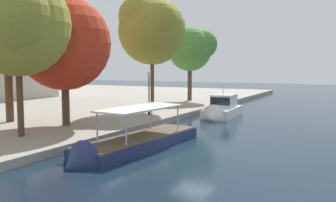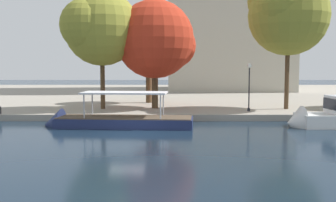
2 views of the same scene
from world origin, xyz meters
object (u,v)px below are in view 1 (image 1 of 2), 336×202
Objects in this scene: tree_0 at (62,45)px; tour_boat_1 at (131,147)px; tree_3 at (151,28)px; motor_yacht_2 at (221,112)px; lamp_post at (149,88)px; tree_2 at (16,23)px; tree_4 at (7,40)px; tree_1 at (193,49)px.

tour_boat_1 is at bearing -109.66° from tree_0.
motor_yacht_2 is at bearing -76.36° from tree_3.
lamp_post is 0.39× the size of tree_2.
tree_4 is at bearing -94.05° from tour_boat_1.
lamp_post is at bearing -152.88° from tree_3.
lamp_post is 0.45× the size of tree_4.
motor_yacht_2 is 22.42m from tree_4.
motor_yacht_2 reaches higher than tour_boat_1.
tree_1 is at bearing 3.63° from tree_3.
tree_1 is (11.82, 8.61, 7.68)m from motor_yacht_2.
tree_3 reaches higher than tour_boat_1.
lamp_post is at bearing -170.96° from tree_1.
tour_boat_1 is 1.10× the size of tree_1.
tree_2 is (-19.95, 7.56, 7.74)m from motor_yacht_2.
motor_yacht_2 is 12.24m from tree_3.
tree_1 is at bearing -159.07° from tour_boat_1.
tree_4 is (-0.99, 5.69, 0.61)m from tree_0.
tree_2 is 1.16× the size of tree_4.
tree_3 is at bearing -149.10° from tour_boat_1.
tree_3 is 1.31× the size of tree_4.
tree_1 is 0.95× the size of tree_2.
tour_boat_1 is 19.99m from tree_3.
lamp_post is 0.41× the size of tree_1.
tour_boat_1 is 31.65m from tree_1.
motor_yacht_2 is at bearing -43.79° from tree_4.
tree_4 is (-27.13, 6.07, -0.43)m from tree_1.
tour_boat_1 is at bearing -163.63° from tree_1.
tour_boat_1 is 16.72m from tree_4.
tree_1 is (17.40, 2.77, 4.96)m from lamp_post.
tree_2 is at bearing -67.75° from tour_boat_1.
motor_yacht_2 is at bearing -175.40° from tour_boat_1.
tree_3 is at bearing -176.37° from tree_1.
tree_0 is 5.81m from tree_4.
tree_2 is at bearing 173.18° from lamp_post.
tour_boat_1 is 11.39m from tree_2.
lamp_post is at bearing -6.82° from tree_2.
tree_4 reaches higher than lamp_post.
tour_boat_1 is at bearing -3.05° from motor_yacht_2.
tree_2 is (-5.63, -1.43, 1.10)m from tree_0.
tree_2 is at bearing -23.84° from motor_yacht_2.
tree_3 is at bearing -27.32° from tree_4.
tree_3 reaches higher than tree_4.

